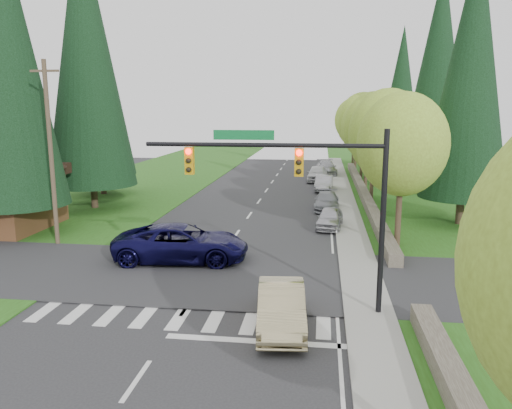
% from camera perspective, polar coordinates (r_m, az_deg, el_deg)
% --- Properties ---
extents(ground, '(120.00, 120.00, 0.00)m').
position_cam_1_polar(ground, '(15.99, -12.17, -17.26)').
color(ground, '#28282B').
rests_on(ground, ground).
extents(grass_east, '(14.00, 110.00, 0.06)m').
position_cam_1_polar(grass_east, '(34.97, 20.58, -2.06)').
color(grass_east, '#285015').
rests_on(grass_east, ground).
extents(grass_west, '(14.00, 110.00, 0.06)m').
position_cam_1_polar(grass_west, '(38.50, -20.51, -0.90)').
color(grass_west, '#285015').
rests_on(grass_west, ground).
extents(cross_street, '(120.00, 8.00, 0.10)m').
position_cam_1_polar(cross_street, '(23.05, -5.46, -8.06)').
color(cross_street, '#28282B').
rests_on(cross_street, ground).
extents(sidewalk_east, '(1.80, 80.00, 0.13)m').
position_cam_1_polar(sidewalk_east, '(36.04, 10.39, -1.10)').
color(sidewalk_east, gray).
rests_on(sidewalk_east, ground).
extents(curb_east, '(0.20, 80.00, 0.13)m').
position_cam_1_polar(curb_east, '(36.00, 9.04, -1.06)').
color(curb_east, gray).
rests_on(curb_east, ground).
extents(stone_wall_north, '(0.70, 40.00, 0.70)m').
position_cam_1_polar(stone_wall_north, '(43.95, 12.13, 1.38)').
color(stone_wall_north, '#4C4438').
rests_on(stone_wall_north, ground).
extents(traffic_signal, '(8.70, 0.37, 6.80)m').
position_cam_1_polar(traffic_signal, '(17.90, 5.46, 2.85)').
color(traffic_signal, black).
rests_on(traffic_signal, ground).
extents(utility_pole, '(1.60, 0.24, 10.00)m').
position_cam_1_polar(utility_pole, '(29.17, -22.40, 5.53)').
color(utility_pole, '#473828').
rests_on(utility_pole, ground).
extents(decid_tree_0, '(4.80, 4.80, 8.37)m').
position_cam_1_polar(decid_tree_0, '(27.60, 16.38, 6.60)').
color(decid_tree_0, '#38281C').
rests_on(decid_tree_0, ground).
extents(decid_tree_1, '(5.20, 5.20, 8.80)m').
position_cam_1_polar(decid_tree_1, '(34.52, 14.82, 7.81)').
color(decid_tree_1, '#38281C').
rests_on(decid_tree_1, ground).
extents(decid_tree_2, '(5.00, 5.00, 8.82)m').
position_cam_1_polar(decid_tree_2, '(41.44, 13.35, 8.53)').
color(decid_tree_2, '#38281C').
rests_on(decid_tree_2, ground).
extents(decid_tree_3, '(5.00, 5.00, 8.55)m').
position_cam_1_polar(decid_tree_3, '(48.43, 12.64, 8.56)').
color(decid_tree_3, '#38281C').
rests_on(decid_tree_3, ground).
extents(decid_tree_4, '(5.40, 5.40, 9.18)m').
position_cam_1_polar(decid_tree_4, '(55.40, 12.14, 9.27)').
color(decid_tree_4, '#38281C').
rests_on(decid_tree_4, ground).
extents(decid_tree_5, '(4.80, 4.80, 8.30)m').
position_cam_1_polar(decid_tree_5, '(62.38, 11.43, 8.98)').
color(decid_tree_5, '#38281C').
rests_on(decid_tree_5, ground).
extents(decid_tree_6, '(5.20, 5.20, 8.86)m').
position_cam_1_polar(decid_tree_6, '(69.36, 11.15, 9.44)').
color(decid_tree_6, '#38281C').
rests_on(decid_tree_6, ground).
extents(conifer_w_a, '(6.12, 6.12, 19.80)m').
position_cam_1_polar(conifer_w_a, '(32.79, -26.88, 15.61)').
color(conifer_w_a, '#38281C').
rests_on(conifer_w_a, ground).
extents(conifer_w_b, '(5.44, 5.44, 17.80)m').
position_cam_1_polar(conifer_w_b, '(37.68, -27.14, 13.31)').
color(conifer_w_b, '#38281C').
rests_on(conifer_w_b, ground).
extents(conifer_w_c, '(6.46, 6.46, 20.80)m').
position_cam_1_polar(conifer_w_c, '(39.28, -18.91, 15.97)').
color(conifer_w_c, '#38281C').
rests_on(conifer_w_c, ground).
extents(conifer_w_e, '(5.78, 5.78, 18.80)m').
position_cam_1_polar(conifer_w_e, '(45.46, -17.73, 14.01)').
color(conifer_w_e, '#38281C').
rests_on(conifer_w_e, ground).
extents(conifer_e_a, '(5.44, 5.44, 17.80)m').
position_cam_1_polar(conifer_e_a, '(34.49, 23.37, 13.93)').
color(conifer_e_a, '#38281C').
rests_on(conifer_e_a, ground).
extents(conifer_e_b, '(6.12, 6.12, 19.80)m').
position_cam_1_polar(conifer_e_b, '(48.37, 20.09, 14.25)').
color(conifer_e_b, '#38281C').
rests_on(conifer_e_b, ground).
extents(conifer_e_c, '(5.10, 5.10, 16.80)m').
position_cam_1_polar(conifer_e_c, '(61.89, 16.26, 12.23)').
color(conifer_e_c, '#38281C').
rests_on(conifer_e_c, ground).
extents(sedan_champagne, '(2.01, 4.69, 1.50)m').
position_cam_1_polar(sedan_champagne, '(17.61, 2.91, -11.57)').
color(sedan_champagne, '#D0BF8A').
rests_on(sedan_champagne, ground).
extents(suv_navy, '(6.86, 3.68, 1.83)m').
position_cam_1_polar(suv_navy, '(25.05, -8.50, -4.38)').
color(suv_navy, '#0C0B37').
rests_on(suv_navy, ground).
extents(parked_car_a, '(1.91, 3.93, 1.29)m').
position_cam_1_polar(parked_car_a, '(31.87, 8.44, -1.55)').
color(parked_car_a, '#B1B2B7').
rests_on(parked_car_a, ground).
extents(parked_car_b, '(1.92, 4.45, 1.27)m').
position_cam_1_polar(parked_car_b, '(37.64, 8.09, 0.38)').
color(parked_car_b, gray).
rests_on(parked_car_b, ground).
extents(parked_car_c, '(1.72, 4.32, 1.40)m').
position_cam_1_polar(parked_car_c, '(46.24, 7.76, 2.44)').
color(parked_car_c, '#A3A4A8').
rests_on(parked_car_c, ground).
extents(parked_car_d, '(2.19, 4.90, 1.63)m').
position_cam_1_polar(parked_car_d, '(52.02, 7.03, 3.53)').
color(parked_car_d, silver).
rests_on(parked_car_d, ground).
extents(parked_car_e, '(2.57, 5.59, 1.58)m').
position_cam_1_polar(parked_car_e, '(57.16, 8.01, 4.15)').
color(parked_car_e, '#A1A2A5').
rests_on(parked_car_e, ground).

